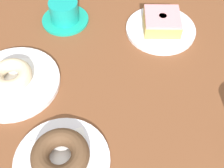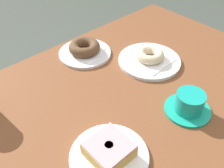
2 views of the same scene
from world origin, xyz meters
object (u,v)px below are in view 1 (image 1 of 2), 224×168
(donut_glazed_square, at_px, (162,21))
(coffee_cup, at_px, (64,13))
(donut_sugar_ring, at_px, (11,76))
(plate_chocolate_ring, at_px, (62,161))
(plate_glazed_square, at_px, (161,29))
(plate_sugar_ring, at_px, (14,82))
(donut_chocolate_ring, at_px, (60,155))

(donut_glazed_square, xyz_separation_m, coffee_cup, (0.29, -0.04, -0.00))
(donut_sugar_ring, bearing_deg, plate_chocolate_ring, 125.37)
(donut_glazed_square, distance_m, donut_sugar_ring, 0.44)
(plate_glazed_square, xyz_separation_m, plate_chocolate_ring, (0.24, 0.42, -0.00))
(plate_sugar_ring, xyz_separation_m, plate_chocolate_ring, (-0.15, 0.21, -0.00))
(donut_sugar_ring, xyz_separation_m, coffee_cup, (-0.11, -0.25, -0.00))
(plate_glazed_square, bearing_deg, coffee_cup, -7.99)
(donut_glazed_square, distance_m, plate_chocolate_ring, 0.48)
(donut_sugar_ring, bearing_deg, plate_sugar_ring, 0.00)
(plate_glazed_square, distance_m, donut_glazed_square, 0.03)
(plate_glazed_square, distance_m, donut_sugar_ring, 0.44)
(donut_glazed_square, relative_size, plate_chocolate_ring, 0.50)
(plate_sugar_ring, distance_m, coffee_cup, 0.27)
(plate_sugar_ring, bearing_deg, donut_chocolate_ring, 125.37)
(donut_sugar_ring, distance_m, coffee_cup, 0.27)
(plate_chocolate_ring, height_order, donut_chocolate_ring, donut_chocolate_ring)
(donut_chocolate_ring, distance_m, coffee_cup, 0.46)
(donut_chocolate_ring, bearing_deg, plate_chocolate_ring, 0.00)
(plate_glazed_square, relative_size, donut_chocolate_ring, 1.67)
(donut_chocolate_ring, bearing_deg, plate_glazed_square, -120.48)
(donut_glazed_square, bearing_deg, coffee_cup, -7.99)
(donut_glazed_square, relative_size, coffee_cup, 0.72)
(coffee_cup, bearing_deg, donut_glazed_square, 172.01)
(plate_chocolate_ring, relative_size, coffee_cup, 1.46)
(plate_glazed_square, xyz_separation_m, donut_chocolate_ring, (0.24, 0.42, 0.03))
(plate_sugar_ring, height_order, donut_chocolate_ring, donut_chocolate_ring)
(donut_sugar_ring, xyz_separation_m, donut_chocolate_ring, (-0.15, 0.21, -0.00))
(plate_glazed_square, distance_m, plate_chocolate_ring, 0.48)
(coffee_cup, bearing_deg, plate_chocolate_ring, 95.43)
(donut_glazed_square, height_order, plate_chocolate_ring, donut_glazed_square)
(donut_sugar_ring, bearing_deg, coffee_cup, -113.11)
(donut_chocolate_ring, height_order, coffee_cup, coffee_cup)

